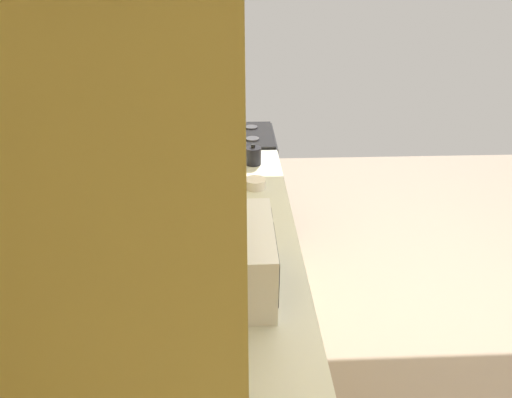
# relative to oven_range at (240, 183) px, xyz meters

# --- Properties ---
(ground_plane) EXTENTS (6.71, 6.71, 0.00)m
(ground_plane) POSITION_rel_oven_range_xyz_m (-1.62, -1.27, -0.47)
(ground_plane) COLOR gray
(wall_back) EXTENTS (4.31, 0.12, 2.60)m
(wall_back) POSITION_rel_oven_range_xyz_m (-1.62, 0.36, 0.82)
(wall_back) COLOR #E4CA85
(wall_back) RESTS_ON ground_plane
(counter_run) EXTENTS (3.37, 0.61, 0.92)m
(counter_run) POSITION_rel_oven_range_xyz_m (-2.03, 0.01, -0.02)
(counter_run) COLOR tan
(counter_run) RESTS_ON ground_plane
(upper_cabinets) EXTENTS (2.22, 0.31, 0.66)m
(upper_cabinets) POSITION_rel_oven_range_xyz_m (-2.03, 0.15, 1.41)
(upper_cabinets) COLOR #CEBD65
(oven_range) EXTENTS (0.69, 0.62, 1.10)m
(oven_range) POSITION_rel_oven_range_xyz_m (0.00, 0.00, 0.00)
(oven_range) COLOR black
(oven_range) RESTS_ON ground_plane
(microwave) EXTENTS (0.51, 0.34, 0.29)m
(microwave) POSITION_rel_oven_range_xyz_m (-1.97, 0.03, 0.59)
(microwave) COLOR white
(microwave) RESTS_ON counter_run
(bowl) EXTENTS (0.13, 0.13, 0.06)m
(bowl) POSITION_rel_oven_range_xyz_m (-1.01, -0.10, 0.48)
(bowl) COLOR silver
(bowl) RESTS_ON counter_run
(kettle) EXTENTS (0.16, 0.11, 0.15)m
(kettle) POSITION_rel_oven_range_xyz_m (-0.61, -0.10, 0.51)
(kettle) COLOR black
(kettle) RESTS_ON counter_run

